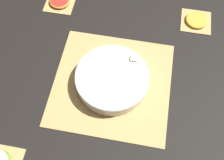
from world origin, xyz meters
TOP-DOWN VIEW (x-y plane):
  - ground_plane at (0.00, 0.00)m, footprint 6.00×6.00m
  - bamboo_mat_center at (-0.00, 0.00)m, footprint 0.41×0.43m
  - coaster_mat_near_right at (0.35, -0.30)m, footprint 0.12×0.12m
  - coaster_mat_far_right at (0.35, 0.30)m, footprint 0.12×0.12m
  - fruit_salad_bowl at (0.00, -0.00)m, footprint 0.27×0.27m
  - orange_slice_whole at (0.35, -0.30)m, footprint 0.09×0.09m
  - grapefruit_slice at (0.35, 0.30)m, footprint 0.09×0.09m

SIDE VIEW (x-z plane):
  - ground_plane at x=0.00m, z-range 0.00..0.00m
  - coaster_mat_far_right at x=0.35m, z-range 0.00..0.01m
  - coaster_mat_near_right at x=0.35m, z-range 0.00..0.01m
  - bamboo_mat_center at x=0.00m, z-range 0.00..0.01m
  - orange_slice_whole at x=0.35m, z-range 0.01..0.02m
  - grapefruit_slice at x=0.35m, z-range 0.01..0.02m
  - fruit_salad_bowl at x=0.00m, z-range 0.01..0.07m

